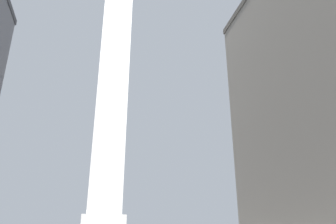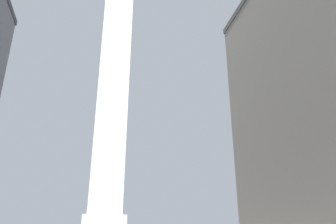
{
  "view_description": "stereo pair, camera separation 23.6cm",
  "coord_description": "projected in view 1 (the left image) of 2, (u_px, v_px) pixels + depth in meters",
  "views": [
    {
      "loc": [
        -2.54,
        -1.73,
        1.62
      ],
      "look_at": [
        7.32,
        41.14,
        19.08
      ],
      "focal_mm": 35.0,
      "sensor_mm": 36.0,
      "label": 1
    },
    {
      "loc": [
        -2.31,
        -1.79,
        1.62
      ],
      "look_at": [
        7.32,
        41.14,
        19.08
      ],
      "focal_mm": 35.0,
      "sensor_mm": 36.0,
      "label": 2
    }
  ],
  "objects": [
    {
      "name": "obelisk",
      "position": [
        114.0,
        68.0,
        72.05
      ],
      "size": [
        7.82,
        7.82,
        77.38
      ],
      "color": "silver",
      "rests_on": "ground_plane"
    }
  ]
}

